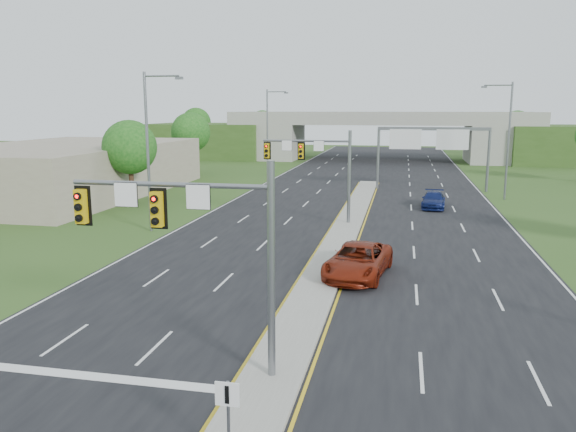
% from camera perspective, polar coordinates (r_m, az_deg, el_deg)
% --- Properties ---
extents(ground, '(240.00, 240.00, 0.00)m').
position_cam_1_polar(ground, '(18.69, -1.65, -16.27)').
color(ground, '#304E1C').
rests_on(ground, ground).
extents(road, '(24.00, 160.00, 0.02)m').
position_cam_1_polar(road, '(52.03, 7.21, 1.31)').
color(road, black).
rests_on(road, ground).
extents(median, '(2.00, 54.00, 0.16)m').
position_cam_1_polar(median, '(40.27, 5.86, -1.31)').
color(median, gray).
rests_on(median, road).
extents(lane_markings, '(23.72, 160.00, 0.01)m').
position_cam_1_polar(lane_markings, '(46.11, 5.86, 0.14)').
color(lane_markings, gold).
rests_on(lane_markings, road).
extents(signal_mast_near, '(6.62, 0.60, 7.00)m').
position_cam_1_polar(signal_mast_near, '(17.65, -8.96, -1.69)').
color(signal_mast_near, slate).
rests_on(signal_mast_near, ground).
extents(signal_mast_far, '(6.62, 0.60, 7.00)m').
position_cam_1_polar(signal_mast_far, '(41.74, 3.15, 5.59)').
color(signal_mast_far, slate).
rests_on(signal_mast_far, ground).
extents(keep_right_sign, '(0.60, 0.13, 2.20)m').
position_cam_1_polar(keep_right_sign, '(14.13, -6.12, -18.89)').
color(keep_right_sign, slate).
rests_on(keep_right_sign, ground).
extents(sign_gantry, '(11.58, 0.44, 6.67)m').
position_cam_1_polar(sign_gantry, '(61.26, 14.36, 7.40)').
color(sign_gantry, slate).
rests_on(sign_gantry, ground).
extents(overpass, '(80.00, 14.00, 8.10)m').
position_cam_1_polar(overpass, '(96.40, 9.39, 7.70)').
color(overpass, gray).
rests_on(overpass, ground).
extents(lightpole_l_mid, '(2.85, 0.25, 11.00)m').
position_cam_1_polar(lightpole_l_mid, '(40.12, -13.83, 7.06)').
color(lightpole_l_mid, slate).
rests_on(lightpole_l_mid, ground).
extents(lightpole_l_far, '(2.85, 0.25, 11.00)m').
position_cam_1_polar(lightpole_l_far, '(73.27, -1.96, 8.91)').
color(lightpole_l_far, slate).
rests_on(lightpole_l_far, ground).
extents(lightpole_r_far, '(2.85, 0.25, 11.00)m').
position_cam_1_polar(lightpole_r_far, '(57.03, 21.33, 7.65)').
color(lightpole_r_far, slate).
rests_on(lightpole_r_far, ground).
extents(tree_l_near, '(4.80, 4.80, 7.60)m').
position_cam_1_polar(tree_l_near, '(52.09, -15.78, 6.73)').
color(tree_l_near, '#382316').
rests_on(tree_l_near, ground).
extents(tree_l_mid, '(5.20, 5.20, 8.12)m').
position_cam_1_polar(tree_l_mid, '(76.50, -9.86, 8.39)').
color(tree_l_mid, '#382316').
rests_on(tree_l_mid, ground).
extents(tree_back_a, '(6.00, 6.00, 8.85)m').
position_cam_1_polar(tree_back_a, '(117.90, -9.31, 9.35)').
color(tree_back_a, '#382316').
rests_on(tree_back_a, ground).
extents(tree_back_b, '(5.60, 5.60, 8.32)m').
position_cam_1_polar(tree_back_b, '(113.70, -2.61, 9.27)').
color(tree_back_b, '#382316').
rests_on(tree_back_b, ground).
extents(tree_back_c, '(5.60, 5.60, 8.32)m').
position_cam_1_polar(tree_back_c, '(112.06, 22.21, 8.47)').
color(tree_back_c, '#382316').
rests_on(tree_back_c, ground).
extents(commercial_building, '(18.00, 30.00, 5.00)m').
position_cam_1_polar(commercial_building, '(61.66, -21.83, 4.43)').
color(commercial_building, gray).
rests_on(commercial_building, ground).
extents(car_far_a, '(3.58, 6.29, 1.66)m').
position_cam_1_polar(car_far_a, '(29.17, 7.13, -4.50)').
color(car_far_a, maroon).
rests_on(car_far_a, road).
extents(car_far_b, '(2.28, 4.90, 1.38)m').
position_cam_1_polar(car_far_b, '(50.63, 14.56, 1.59)').
color(car_far_b, '#0C174A').
rests_on(car_far_b, road).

